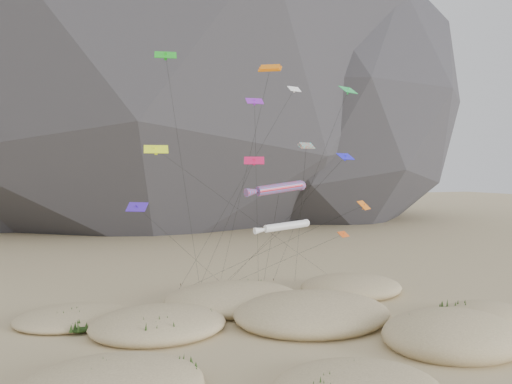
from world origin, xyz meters
The scene contains 9 objects.
ground centered at (0.00, 0.00, 0.00)m, with size 500.00×500.00×0.00m, color #CCB789.
dunes centered at (-1.13, 4.60, 0.70)m, with size 51.11×37.00×4.07m.
dune_grass centered at (-1.40, 3.54, 0.84)m, with size 40.90×30.73×1.48m.
kite_stakes centered at (1.44, 23.35, 0.15)m, with size 22.85×6.38×0.30m.
rainbow_tube_kite centered at (1.69, 13.31, 13.39)m, with size 8.25×12.12×14.32m.
white_tube_kite centered at (0.34, 8.45, 9.51)m, with size 7.14×13.73×10.19m.
orange_parafoil centered at (-0.32, 11.03, 26.24)m, with size 2.65×18.09×27.10m.
multi_parafoil centered at (4.19, 11.02, 17.96)m, with size 5.19×12.68×18.65m.
delta_kites centered at (-0.44, 11.89, 18.01)m, with size 30.22×17.30×27.90m.
Camera 1 is at (-20.51, -40.14, 15.48)m, focal length 35.00 mm.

